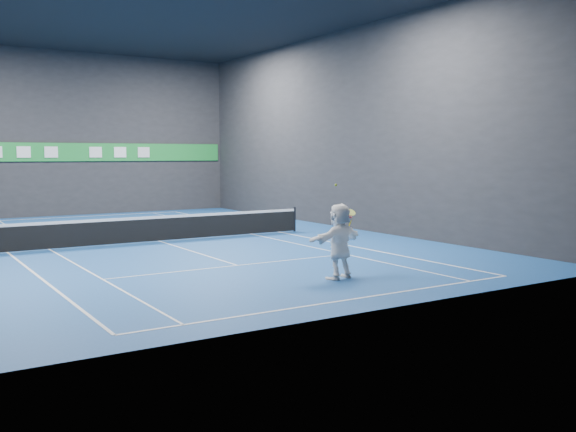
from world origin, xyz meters
TOP-DOWN VIEW (x-y plane):
  - ground at (0.00, 0.00)m, footprint 26.00×26.00m
  - ceiling at (0.00, 0.00)m, footprint 26.00×26.00m
  - wall_back at (0.00, 13.00)m, footprint 18.00×0.10m
  - wall_front at (0.00, -13.00)m, footprint 18.00×0.10m
  - wall_right at (9.00, 0.00)m, footprint 0.10×26.00m
  - baseline_near at (0.00, -11.89)m, footprint 10.98×0.08m
  - baseline_far at (0.00, 11.89)m, footprint 10.98×0.08m
  - sideline_doubles_left at (-5.49, 0.00)m, footprint 0.08×23.78m
  - sideline_doubles_right at (5.49, 0.00)m, footprint 0.08×23.78m
  - sideline_singles_left at (-4.11, 0.00)m, footprint 0.06×23.78m
  - sideline_singles_right at (4.11, 0.00)m, footprint 0.06×23.78m
  - service_line_near at (0.00, -6.40)m, footprint 8.23×0.06m
  - service_line_far at (0.00, 6.40)m, footprint 8.23×0.06m
  - center_service_line at (0.00, 0.00)m, footprint 0.06×12.80m
  - player at (1.37, -9.71)m, footprint 1.99×1.00m
  - tennis_ball at (1.20, -9.75)m, footprint 0.06×0.06m
  - tennis_net at (0.00, 0.00)m, footprint 12.50×0.10m
  - sponsor_banner at (0.00, 12.93)m, footprint 17.64×0.11m
  - tennis_racket at (1.68, -9.66)m, footprint 0.53×0.43m

SIDE VIEW (x-z plane):
  - ground at x=0.00m, z-range 0.00..0.00m
  - baseline_near at x=0.00m, z-range 0.00..0.01m
  - baseline_far at x=0.00m, z-range 0.00..0.01m
  - sideline_doubles_left at x=-5.49m, z-range 0.00..0.01m
  - sideline_doubles_right at x=5.49m, z-range 0.00..0.01m
  - sideline_singles_left at x=-4.11m, z-range 0.00..0.01m
  - sideline_singles_right at x=4.11m, z-range 0.00..0.01m
  - service_line_near at x=0.00m, z-range 0.00..0.01m
  - service_line_far at x=0.00m, z-range 0.00..0.01m
  - center_service_line at x=0.00m, z-range 0.00..0.01m
  - tennis_net at x=0.00m, z-range 0.00..1.07m
  - player at x=1.37m, z-range 0.00..2.05m
  - tennis_racket at x=1.68m, z-range 1.39..1.94m
  - tennis_ball at x=1.20m, z-range 2.52..2.58m
  - sponsor_banner at x=0.00m, z-range 3.00..4.00m
  - wall_back at x=0.00m, z-range 0.00..9.00m
  - wall_front at x=0.00m, z-range 0.00..9.00m
  - wall_right at x=9.00m, z-range 0.00..9.00m
  - ceiling at x=0.00m, z-range 9.00..9.00m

